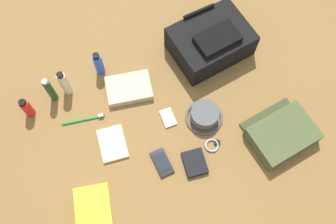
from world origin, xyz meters
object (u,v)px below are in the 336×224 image
media_player (168,118)px  wallet (194,163)px  notepad (113,144)px  backpack (211,41)px  lotion_bottle (64,83)px  cell_phone (162,163)px  toiletry_pouch (282,134)px  wristwatch (213,145)px  toothbrush (86,119)px  shampoo_bottle (50,90)px  paperback_novel (93,207)px  bucket_hat (204,116)px  folded_towel (129,88)px  deodorant_spray (99,64)px  sunscreen_spray (27,108)px

media_player → wallet: bearing=-89.4°
notepad → backpack: bearing=31.3°
lotion_bottle → cell_phone: size_ratio=1.35×
toiletry_pouch → cell_phone: size_ratio=2.30×
cell_phone → notepad: bearing=131.5°
backpack → wristwatch: bearing=-117.7°
lotion_bottle → backpack: bearing=-8.6°
toothbrush → wallet: bearing=-50.0°
shampoo_bottle → paperback_novel: (-0.04, -0.53, -0.07)m
backpack → bucket_hat: bearing=-123.2°
shampoo_bottle → wallet: size_ratio=1.50×
backpack → folded_towel: size_ratio=1.79×
bucket_hat → toothbrush: size_ratio=0.90×
lotion_bottle → notepad: lotion_bottle is taller
bucket_hat → lotion_bottle: 0.63m
toiletry_pouch → paperback_novel: (-0.84, 0.09, -0.03)m
shampoo_bottle → deodorant_spray: shampoo_bottle is taller
backpack → lotion_bottle: bearing=171.4°
wristwatch → notepad: bearing=152.2°
backpack → wallet: size_ratio=3.25×
paperback_novel → wristwatch: size_ratio=2.92×
media_player → backpack: bearing=33.7°
toiletry_pouch → notepad: 0.72m
bucket_hat → cell_phone: (-0.26, -0.10, -0.02)m
deodorant_spray → notepad: 0.37m
toiletry_pouch → wallet: 0.39m
backpack → wallet: backpack is taller
sunscreen_spray → deodorant_spray: (0.36, 0.05, 0.01)m
media_player → wristwatch: (0.11, -0.20, 0.00)m
bucket_hat → shampoo_bottle: bearing=144.5°
wristwatch → lotion_bottle: bearing=131.1°
wallet → wristwatch: bearing=29.4°
paperback_novel → cell_phone: bearing=6.6°
paperback_novel → backpack: bearing=28.9°
toiletry_pouch → wallet: (-0.39, 0.06, -0.02)m
shampoo_bottle → wallet: bearing=-53.4°
deodorant_spray → wallet: (0.17, -0.59, -0.06)m
backpack → notepad: (-0.60, -0.22, -0.07)m
deodorant_spray → shampoo_bottle: bearing=-172.9°
backpack → wristwatch: (-0.22, -0.42, -0.07)m
sunscreen_spray → deodorant_spray: 0.36m
shampoo_bottle → wallet: shampoo_bottle is taller
toiletry_pouch → deodorant_spray: bearing=130.9°
deodorant_spray → toothbrush: size_ratio=0.79×
backpack → deodorant_spray: size_ratio=2.46×
paperback_novel → sunscreen_spray: bearing=99.5°
lotion_bottle → media_player: size_ratio=1.82×
shampoo_bottle → cell_phone: (0.29, -0.49, -0.07)m
toiletry_pouch → wallet: size_ratio=2.51×
wallet → toiletry_pouch: bearing=2.7°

